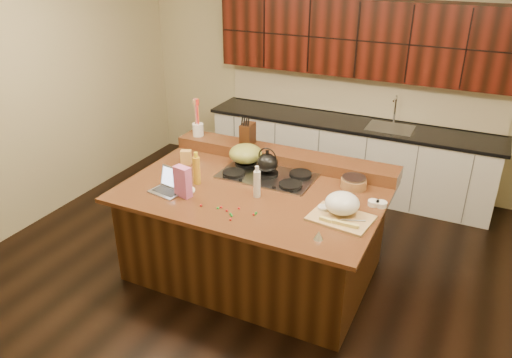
% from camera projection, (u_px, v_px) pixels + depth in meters
% --- Properties ---
extents(room, '(5.52, 5.02, 2.72)m').
position_uv_depth(room, '(254.00, 146.00, 4.46)').
color(room, black).
rests_on(room, ground).
extents(island, '(2.40, 1.60, 0.92)m').
position_uv_depth(island, '(254.00, 231.00, 4.85)').
color(island, black).
rests_on(island, ground).
extents(back_ledge, '(2.40, 0.30, 0.12)m').
position_uv_depth(back_ledge, '(283.00, 156.00, 5.19)').
color(back_ledge, black).
rests_on(back_ledge, island).
extents(cooktop, '(0.92, 0.52, 0.05)m').
position_uv_depth(cooktop, '(267.00, 175.00, 4.89)').
color(cooktop, gray).
rests_on(cooktop, island).
extents(back_counter, '(3.70, 0.66, 2.40)m').
position_uv_depth(back_counter, '(352.00, 117.00, 6.31)').
color(back_counter, silver).
rests_on(back_counter, ground).
extents(kettle, '(0.27, 0.27, 0.19)m').
position_uv_depth(kettle, '(267.00, 163.00, 4.83)').
color(kettle, black).
rests_on(kettle, cooktop).
extents(green_bowl, '(0.45, 0.45, 0.19)m').
position_uv_depth(green_bowl, '(246.00, 154.00, 5.06)').
color(green_bowl, olive).
rests_on(green_bowl, cooktop).
extents(laptop, '(0.33, 0.28, 0.21)m').
position_uv_depth(laptop, '(169.00, 185.00, 4.59)').
color(laptop, '#B7B7BC').
rests_on(laptop, island).
extents(oil_bottle, '(0.08, 0.08, 0.27)m').
position_uv_depth(oil_bottle, '(197.00, 170.00, 4.70)').
color(oil_bottle, gold).
rests_on(oil_bottle, island).
extents(vinegar_bottle, '(0.08, 0.08, 0.25)m').
position_uv_depth(vinegar_bottle, '(257.00, 184.00, 4.46)').
color(vinegar_bottle, silver).
rests_on(vinegar_bottle, island).
extents(wooden_tray, '(0.54, 0.43, 0.20)m').
position_uv_depth(wooden_tray, '(342.00, 207.00, 4.16)').
color(wooden_tray, tan).
rests_on(wooden_tray, island).
extents(ramekin_a, '(0.12, 0.12, 0.04)m').
position_uv_depth(ramekin_a, '(324.00, 209.00, 4.26)').
color(ramekin_a, white).
rests_on(ramekin_a, island).
extents(ramekin_b, '(0.13, 0.13, 0.04)m').
position_uv_depth(ramekin_b, '(374.00, 203.00, 4.36)').
color(ramekin_b, white).
rests_on(ramekin_b, island).
extents(ramekin_c, '(0.12, 0.12, 0.04)m').
position_uv_depth(ramekin_c, '(381.00, 204.00, 4.34)').
color(ramekin_c, white).
rests_on(ramekin_c, island).
extents(strainer_bowl, '(0.32, 0.32, 0.09)m').
position_uv_depth(strainer_bowl, '(354.00, 183.00, 4.66)').
color(strainer_bowl, '#996B3F').
rests_on(strainer_bowl, island).
extents(kitchen_timer, '(0.09, 0.09, 0.07)m').
position_uv_depth(kitchen_timer, '(319.00, 235.00, 3.86)').
color(kitchen_timer, silver).
rests_on(kitchen_timer, island).
extents(pink_bag, '(0.17, 0.11, 0.29)m').
position_uv_depth(pink_bag, '(183.00, 182.00, 4.46)').
color(pink_bag, '#C65D94').
rests_on(pink_bag, island).
extents(candy_plate, '(0.23, 0.23, 0.01)m').
position_uv_depth(candy_plate, '(185.00, 190.00, 4.61)').
color(candy_plate, white).
rests_on(candy_plate, island).
extents(package_box, '(0.13, 0.11, 0.15)m').
position_uv_depth(package_box, '(186.00, 157.00, 5.13)').
color(package_box, gold).
rests_on(package_box, island).
extents(utensil_crock, '(0.13, 0.13, 0.14)m').
position_uv_depth(utensil_crock, '(198.00, 130.00, 5.54)').
color(utensil_crock, white).
rests_on(utensil_crock, back_ledge).
extents(knife_block, '(0.13, 0.20, 0.23)m').
position_uv_depth(knife_block, '(248.00, 134.00, 5.28)').
color(knife_block, black).
rests_on(knife_block, back_ledge).
extents(gumdrop_0, '(0.02, 0.02, 0.02)m').
position_uv_depth(gumdrop_0, '(221.00, 207.00, 4.31)').
color(gumdrop_0, red).
rests_on(gumdrop_0, island).
extents(gumdrop_1, '(0.02, 0.02, 0.02)m').
position_uv_depth(gumdrop_1, '(255.00, 214.00, 4.21)').
color(gumdrop_1, '#198C26').
rests_on(gumdrop_1, island).
extents(gumdrop_2, '(0.02, 0.02, 0.02)m').
position_uv_depth(gumdrop_2, '(239.00, 208.00, 4.30)').
color(gumdrop_2, red).
rests_on(gumdrop_2, island).
extents(gumdrop_3, '(0.02, 0.02, 0.02)m').
position_uv_depth(gumdrop_3, '(256.00, 213.00, 4.23)').
color(gumdrop_3, '#198C26').
rests_on(gumdrop_3, island).
extents(gumdrop_4, '(0.02, 0.02, 0.02)m').
position_uv_depth(gumdrop_4, '(254.00, 214.00, 4.20)').
color(gumdrop_4, red).
rests_on(gumdrop_4, island).
extents(gumdrop_5, '(0.02, 0.02, 0.02)m').
position_uv_depth(gumdrop_5, '(218.00, 208.00, 4.30)').
color(gumdrop_5, '#198C26').
rests_on(gumdrop_5, island).
extents(gumdrop_6, '(0.02, 0.02, 0.02)m').
position_uv_depth(gumdrop_6, '(231.00, 219.00, 4.13)').
color(gumdrop_6, red).
rests_on(gumdrop_6, island).
extents(gumdrop_7, '(0.02, 0.02, 0.02)m').
position_uv_depth(gumdrop_7, '(232.00, 216.00, 4.18)').
color(gumdrop_7, '#198C26').
rests_on(gumdrop_7, island).
extents(gumdrop_8, '(0.02, 0.02, 0.02)m').
position_uv_depth(gumdrop_8, '(201.00, 205.00, 4.34)').
color(gumdrop_8, red).
rests_on(gumdrop_8, island).
extents(gumdrop_9, '(0.02, 0.02, 0.02)m').
position_uv_depth(gumdrop_9, '(231.00, 214.00, 4.21)').
color(gumdrop_9, '#198C26').
rests_on(gumdrop_9, island).
extents(gumdrop_10, '(0.02, 0.02, 0.02)m').
position_uv_depth(gumdrop_10, '(227.00, 211.00, 4.26)').
color(gumdrop_10, red).
rests_on(gumdrop_10, island).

